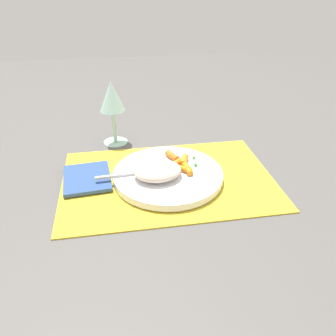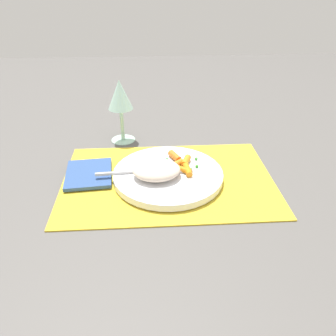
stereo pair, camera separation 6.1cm
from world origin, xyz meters
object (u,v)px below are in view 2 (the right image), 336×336
at_px(plate, 168,175).
at_px(rice_mound, 156,170).
at_px(wine_glass, 120,98).
at_px(napkin, 89,174).
at_px(fork, 154,172).
at_px(carrot_portion, 178,164).

distance_m(plate, rice_mound, 0.04).
xyz_separation_m(plate, wine_glass, (-0.11, 0.21, 0.11)).
distance_m(rice_mound, wine_glass, 0.25).
distance_m(plate, napkin, 0.18).
relative_size(rice_mound, wine_glass, 0.61).
bearing_deg(fork, plate, 3.82).
xyz_separation_m(fork, napkin, (-0.15, 0.02, -0.01)).
bearing_deg(napkin, rice_mound, -14.19).
xyz_separation_m(carrot_portion, fork, (-0.06, -0.02, -0.00)).
bearing_deg(rice_mound, wine_glass, 110.69).
height_order(plate, fork, fork).
height_order(rice_mound, napkin, rice_mound).
distance_m(carrot_portion, napkin, 0.20).
xyz_separation_m(carrot_portion, napkin, (-0.20, 0.00, -0.02)).
xyz_separation_m(plate, rice_mound, (-0.03, -0.02, 0.02)).
height_order(wine_glass, napkin, wine_glass).
xyz_separation_m(rice_mound, fork, (-0.00, 0.01, -0.01)).
bearing_deg(wine_glass, carrot_portion, -54.03).
height_order(plate, rice_mound, rice_mound).
distance_m(wine_glass, napkin, 0.23).
distance_m(rice_mound, napkin, 0.16).
bearing_deg(plate, wine_glass, 118.01).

